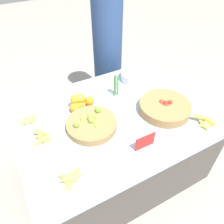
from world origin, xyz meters
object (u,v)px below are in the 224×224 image
lime_bowl (92,124)px  metal_bowl (137,76)px  price_sign (145,142)px  vendor_person (108,51)px  tomato_basket (165,107)px

lime_bowl → metal_bowl: (0.65, 0.38, 0.01)m
price_sign → vendor_person: 1.34m
vendor_person → metal_bowl: bearing=-86.8°
metal_bowl → vendor_person: 0.56m
vendor_person → price_sign: bearing=-106.7°
metal_bowl → vendor_person: bearing=93.2°
vendor_person → tomato_basket: bearing=-91.5°
lime_bowl → tomato_basket: (0.59, -0.11, 0.01)m
price_sign → vendor_person: size_ratio=0.10×
tomato_basket → price_sign: (-0.36, -0.23, 0.02)m
metal_bowl → price_sign: 0.84m
metal_bowl → lime_bowl: bearing=-149.5°
lime_bowl → vendor_person: size_ratio=0.25×
tomato_basket → price_sign: 0.43m
tomato_basket → metal_bowl: tomato_basket is taller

